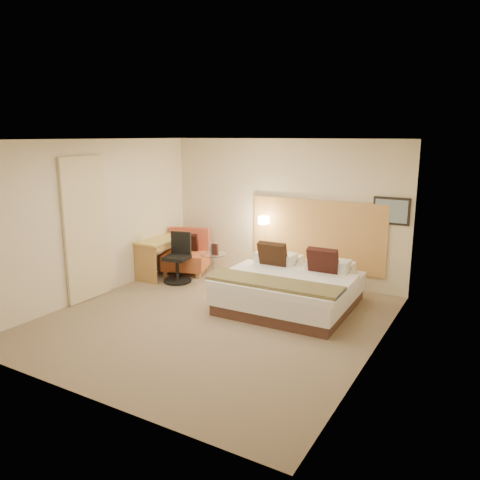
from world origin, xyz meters
The scene contains 20 objects.
floor centered at (0.00, 0.00, -0.01)m, with size 4.80×5.00×0.02m, color #776650.
ceiling centered at (0.00, 0.00, 2.71)m, with size 4.80×5.00×0.02m, color silver.
wall_back centered at (0.00, 2.51, 1.35)m, with size 4.80×0.02×2.70m, color beige.
wall_front centered at (0.00, -2.51, 1.35)m, with size 4.80×0.02×2.70m, color beige.
wall_left centered at (-2.41, 0.00, 1.35)m, with size 0.02×5.00×2.70m, color beige.
wall_right centered at (2.41, 0.00, 1.35)m, with size 0.02×5.00×2.70m, color beige.
headboard_panel centered at (0.70, 2.47, 0.95)m, with size 2.60×0.04×1.30m, color #BD8949.
art_frame centered at (2.02, 2.48, 1.50)m, with size 0.62×0.03×0.47m, color black.
art_canvas centered at (2.02, 2.46, 1.50)m, with size 0.54×0.01×0.39m, color gray.
lamp_arm centered at (-0.35, 2.42, 1.15)m, with size 0.02×0.02×0.12m, color white.
lamp_shade centered at (-0.35, 2.36, 1.15)m, with size 0.15×0.15×0.15m, color #FFEDC6.
curtain centered at (-2.36, -0.25, 1.22)m, with size 0.06×0.90×2.42m, color beige.
bottle_a centered at (-1.11, 1.65, 0.65)m, with size 0.06×0.06×0.20m, color #80ADC7.
bottle_b centered at (-1.03, 1.68, 0.65)m, with size 0.06×0.06×0.20m, color #90CADF.
menu_folder centered at (-0.97, 1.57, 0.66)m, with size 0.13×0.05×0.22m, color #381A17.
bed centered at (0.79, 1.10, 0.32)m, with size 2.09×2.02×1.00m.
lounge_chair centered at (-1.87, 1.89, 0.35)m, with size 1.03×0.97×0.89m.
side_table centered at (-1.04, 1.61, 0.31)m, with size 0.52×0.52×0.55m.
desk centered at (-2.11, 1.49, 0.60)m, with size 0.57×1.23×0.76m.
desk_chair centered at (-1.63, 1.29, 0.39)m, with size 0.62×0.62×0.94m.
Camera 1 is at (3.69, -5.62, 2.76)m, focal length 35.00 mm.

